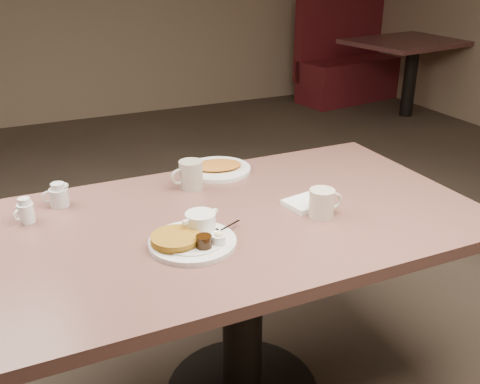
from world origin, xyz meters
name	(u,v)px	position (x,y,z in m)	size (l,w,h in m)	color
diner_table	(243,260)	(0.00, 0.00, 0.58)	(1.50, 0.90, 0.75)	#84564C
main_plate	(192,236)	(-0.21, -0.11, 0.77)	(0.33, 0.32, 0.07)	white
coffee_mug_near	(322,203)	(0.22, -0.11, 0.80)	(0.12, 0.09, 0.09)	beige
napkin	(306,203)	(0.22, -0.03, 0.76)	(0.15, 0.13, 0.02)	white
coffee_mug_far	(190,175)	(-0.08, 0.27, 0.80)	(0.12, 0.09, 0.10)	#B3AB98
creamer_left	(25,211)	(-0.63, 0.23, 0.79)	(0.07, 0.06, 0.08)	white
creamer_right	(58,196)	(-0.52, 0.31, 0.79)	(0.09, 0.08, 0.08)	silver
hash_plate	(218,168)	(0.07, 0.38, 0.76)	(0.30, 0.30, 0.04)	white
booth_back_right	(356,63)	(2.99, 3.52, 0.41)	(1.46, 1.64, 1.12)	maroon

